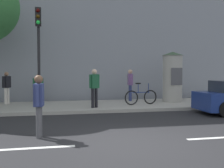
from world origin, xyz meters
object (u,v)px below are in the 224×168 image
object	(u,v)px
poster_column	(172,76)
pedestrian_tallest	(94,85)
bicycle_leaning	(141,97)
pedestrian_in_light_jacket	(130,82)
pedestrian_near_pole	(39,101)
pedestrian_with_bag	(7,85)
traffic_light	(39,42)
pedestrian_in_dark_shirt	(38,86)

from	to	relation	value
poster_column	pedestrian_tallest	xyz separation A→B (m)	(-4.51, -1.52, -0.34)
bicycle_leaning	pedestrian_in_light_jacket	bearing A→B (deg)	91.60
bicycle_leaning	pedestrian_near_pole	bearing A→B (deg)	-131.23
pedestrian_in_light_jacket	pedestrian_with_bag	world-z (taller)	pedestrian_in_light_jacket
traffic_light	pedestrian_tallest	world-z (taller)	traffic_light
poster_column	pedestrian_tallest	distance (m)	4.77
traffic_light	pedestrian_in_dark_shirt	distance (m)	3.64
pedestrian_tallest	poster_column	bearing A→B (deg)	18.57
pedestrian_in_light_jacket	poster_column	bearing A→B (deg)	-22.58
pedestrian_in_dark_shirt	pedestrian_tallest	world-z (taller)	pedestrian_tallest
traffic_light	pedestrian_tallest	xyz separation A→B (m)	(2.43, 0.59, -1.85)
poster_column	bicycle_leaning	size ratio (longest dim) A/B	1.55
traffic_light	pedestrian_near_pole	world-z (taller)	traffic_light
poster_column	pedestrian_tallest	bearing A→B (deg)	-161.43
pedestrian_near_pole	pedestrian_with_bag	size ratio (longest dim) A/B	1.06
pedestrian_in_dark_shirt	poster_column	bearing A→B (deg)	-7.46
pedestrian_tallest	pedestrian_with_bag	xyz separation A→B (m)	(-4.15, 2.32, -0.09)
pedestrian_in_dark_shirt	pedestrian_in_light_jacket	bearing A→B (deg)	-0.54
pedestrian_in_light_jacket	pedestrian_with_bag	distance (m)	6.53
pedestrian_in_dark_shirt	pedestrian_with_bag	distance (m)	1.54
pedestrian_tallest	pedestrian_with_bag	size ratio (longest dim) A/B	1.08
traffic_light	poster_column	distance (m)	7.41
pedestrian_tallest	pedestrian_with_bag	bearing A→B (deg)	150.79
pedestrian_near_pole	pedestrian_in_light_jacket	xyz separation A→B (m)	(4.64, 7.14, 0.17)
traffic_light	pedestrian_in_dark_shirt	bearing A→B (deg)	93.59
pedestrian_tallest	pedestrian_with_bag	distance (m)	4.75
poster_column	bicycle_leaning	distance (m)	2.48
pedestrian_in_light_jacket	bicycle_leaning	size ratio (longest dim) A/B	1.00
traffic_light	pedestrian_in_dark_shirt	size ratio (longest dim) A/B	2.82
pedestrian_in_dark_shirt	traffic_light	bearing A→B (deg)	-86.41
pedestrian_near_pole	pedestrian_tallest	world-z (taller)	pedestrian_tallest
pedestrian_near_pole	pedestrian_in_dark_shirt	bearing A→B (deg)	92.89
pedestrian_with_bag	bicycle_leaning	size ratio (longest dim) A/B	0.93
poster_column	pedestrian_near_pole	world-z (taller)	poster_column
pedestrian_in_dark_shirt	pedestrian_with_bag	bearing A→B (deg)	-175.15
pedestrian_in_light_jacket	pedestrian_near_pole	bearing A→B (deg)	-122.98
pedestrian_tallest	pedestrian_in_dark_shirt	bearing A→B (deg)	136.89
traffic_light	bicycle_leaning	xyz separation A→B (m)	(4.86, 1.20, -2.49)
traffic_light	pedestrian_tallest	distance (m)	3.11
pedestrian_in_dark_shirt	pedestrian_with_bag	xyz separation A→B (m)	(-1.53, -0.13, 0.05)
pedestrian_in_light_jacket	pedestrian_in_dark_shirt	bearing A→B (deg)	179.46
traffic_light	bicycle_leaning	bearing A→B (deg)	13.87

